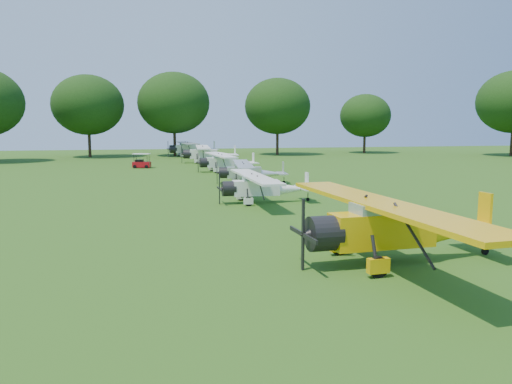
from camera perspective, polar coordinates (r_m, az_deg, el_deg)
ground at (r=23.53m, az=4.72°, el=-3.99°), size 160.00×160.00×0.00m
tree_belt at (r=24.73m, az=13.02°, el=15.11°), size 137.36×130.27×14.52m
aircraft_2 at (r=17.86m, az=15.78°, el=-3.44°), size 7.56×12.04×2.37m
aircraft_3 at (r=30.58m, az=0.79°, el=0.79°), size 5.91×9.38×1.86m
aircraft_4 at (r=40.71m, az=-0.76°, el=2.46°), size 5.83×9.26×1.82m
aircraft_5 at (r=51.26m, az=-3.51°, el=3.60°), size 6.22×9.91×1.95m
aircraft_6 at (r=63.58m, az=-5.53°, el=4.52°), size 7.21×11.49×2.26m
aircraft_7 at (r=76.58m, az=-7.45°, el=5.07°), size 7.63×12.14×2.39m
golf_cart at (r=57.17m, az=-12.97°, el=3.24°), size 2.10×1.57×1.61m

